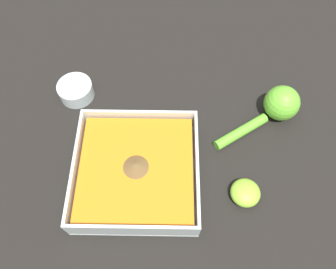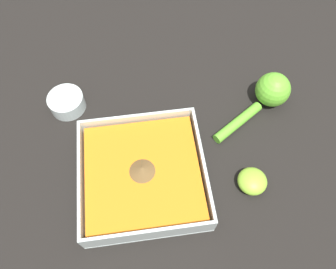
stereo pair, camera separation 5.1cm
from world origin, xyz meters
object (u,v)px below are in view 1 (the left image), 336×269
square_dish (137,171)px  spice_bowl (76,91)px  lemon_squeezer (277,106)px  lemon_half (245,193)px

square_dish → spice_bowl: size_ratio=3.05×
spice_bowl → lemon_squeezer: 0.46m
lemon_squeezer → spice_bowl: bearing=141.0°
lemon_half → lemon_squeezer: bearing=-113.7°
spice_bowl → lemon_half: spice_bowl is taller
lemon_half → square_dish: bearing=-10.4°
lemon_half → spice_bowl: bearing=-33.1°
spice_bowl → square_dish: bearing=127.4°
square_dish → lemon_half: 0.22m
square_dish → lemon_squeezer: 0.34m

